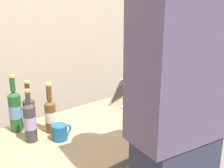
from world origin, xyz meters
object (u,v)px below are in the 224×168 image
at_px(laptop, 138,97).
at_px(beer_bottle_amber, 30,121).
at_px(beer_bottle_brown, 50,114).
at_px(beer_bottle_dark, 15,110).
at_px(person_figure, 176,139).
at_px(beer_bottle_green, 29,111).
at_px(coffee_mug, 60,132).

distance_m(laptop, beer_bottle_amber, 0.85).
height_order(laptop, beer_bottle_brown, beer_bottle_brown).
height_order(beer_bottle_dark, person_figure, person_figure).
relative_size(beer_bottle_dark, beer_bottle_green, 1.16).
height_order(beer_bottle_amber, beer_bottle_green, beer_bottle_amber).
height_order(laptop, beer_bottle_dark, beer_bottle_dark).
xyz_separation_m(beer_bottle_green, person_figure, (0.26, -0.86, 0.09)).
bearing_deg(beer_bottle_amber, beer_bottle_dark, 94.16).
relative_size(laptop, person_figure, 0.23).
height_order(beer_bottle_brown, beer_bottle_green, beer_bottle_brown).
distance_m(beer_bottle_amber, coffee_mug, 0.17).
bearing_deg(beer_bottle_dark, laptop, -8.50).
bearing_deg(beer_bottle_amber, coffee_mug, -33.40).
distance_m(laptop, beer_bottle_brown, 0.71).
height_order(laptop, person_figure, person_figure).
relative_size(beer_bottle_green, person_figure, 0.15).
height_order(beer_bottle_amber, person_figure, person_figure).
bearing_deg(beer_bottle_amber, laptop, 2.75).
distance_m(person_figure, coffee_mug, 0.66).
bearing_deg(beer_bottle_green, laptop, -8.50).
bearing_deg(coffee_mug, beer_bottle_brown, 86.90).
distance_m(beer_bottle_brown, beer_bottle_dark, 0.20).
bearing_deg(person_figure, beer_bottle_dark, 111.03).
bearing_deg(beer_bottle_green, beer_bottle_brown, -62.12).
distance_m(beer_bottle_amber, person_figure, 0.78).
distance_m(beer_bottle_brown, person_figure, 0.76).
bearing_deg(beer_bottle_amber, beer_bottle_green, 67.31).
xyz_separation_m(beer_bottle_amber, person_figure, (0.32, -0.70, 0.08)).
bearing_deg(beer_bottle_dark, beer_bottle_green, -8.49).
relative_size(laptop, beer_bottle_green, 1.50).
distance_m(laptop, beer_bottle_green, 0.79).
xyz_separation_m(beer_bottle_brown, coffee_mug, (-0.01, -0.11, -0.07)).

